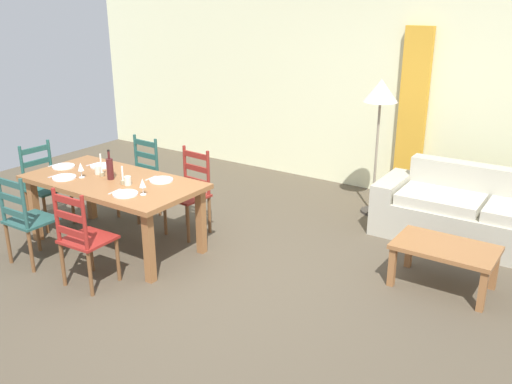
{
  "coord_description": "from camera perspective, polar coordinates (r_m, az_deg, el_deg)",
  "views": [
    {
      "loc": [
        2.97,
        -3.75,
        2.58
      ],
      "look_at": [
        0.12,
        0.49,
        0.75
      ],
      "focal_mm": 39.29,
      "sensor_mm": 36.0,
      "label": 1
    }
  ],
  "objects": [
    {
      "name": "wine_glass_near_right",
      "position": [
        5.43,
        -11.48,
        0.83
      ],
      "size": [
        0.06,
        0.06,
        0.16
      ],
      "color": "white",
      "rests_on": "dining_table"
    },
    {
      "name": "fork_head_west",
      "position": [
        6.68,
        -19.79,
        2.62
      ],
      "size": [
        0.03,
        0.17,
        0.01
      ],
      "primitive_type": "cube",
      "rotation": [
        0.0,
        0.0,
        -0.06
      ],
      "color": "silver",
      "rests_on": "dining_table"
    },
    {
      "name": "dinner_plate_far_right",
      "position": [
        5.83,
        -9.61,
        1.2
      ],
      "size": [
        0.24,
        0.24,
        0.02
      ],
      "primitive_type": "cylinder",
      "color": "white",
      "rests_on": "dining_table"
    },
    {
      "name": "ground_plane",
      "position": [
        5.44,
        -4.01,
        -8.77
      ],
      "size": [
        9.6,
        9.6,
        0.02
      ],
      "primitive_type": "cube",
      "color": "brown"
    },
    {
      "name": "dinner_plate_near_left",
      "position": [
        6.16,
        -18.94,
        1.4
      ],
      "size": [
        0.24,
        0.24,
        0.02
      ],
      "primitive_type": "cylinder",
      "color": "white",
      "rests_on": "dining_table"
    },
    {
      "name": "dinner_plate_head_west",
      "position": [
        6.56,
        -19.0,
        2.47
      ],
      "size": [
        0.24,
        0.24,
        0.02
      ],
      "primitive_type": "cylinder",
      "color": "white",
      "rests_on": "dining_table"
    },
    {
      "name": "fork_near_left",
      "position": [
        6.28,
        -19.77,
        1.58
      ],
      "size": [
        0.02,
        0.17,
        0.01
      ],
      "primitive_type": "cube",
      "rotation": [
        0.0,
        0.0,
        -0.05
      ],
      "color": "silver",
      "rests_on": "dining_table"
    },
    {
      "name": "coffee_cup_primary",
      "position": [
        5.76,
        -12.93,
        1.13
      ],
      "size": [
        0.07,
        0.07,
        0.09
      ],
      "primitive_type": "cylinder",
      "color": "silver",
      "rests_on": "dining_table"
    },
    {
      "name": "dinner_plate_near_right",
      "position": [
        5.5,
        -13.16,
        -0.19
      ],
      "size": [
        0.24,
        0.24,
        0.02
      ],
      "primitive_type": "cylinder",
      "color": "white",
      "rests_on": "dining_table"
    },
    {
      "name": "dining_chair_far_left",
      "position": [
        6.86,
        -11.72,
        1.43
      ],
      "size": [
        0.44,
        0.42,
        0.96
      ],
      "color": "#235048",
      "rests_on": "ground_plane"
    },
    {
      "name": "coffee_cup_secondary",
      "position": [
        6.19,
        -15.78,
        2.17
      ],
      "size": [
        0.07,
        0.07,
        0.09
      ],
      "primitive_type": "cylinder",
      "color": "silver",
      "rests_on": "dining_table"
    },
    {
      "name": "dining_chair_head_west",
      "position": [
        6.91,
        -20.68,
        0.67
      ],
      "size": [
        0.42,
        0.44,
        0.96
      ],
      "color": "#24544C",
      "rests_on": "ground_plane"
    },
    {
      "name": "coffee_table",
      "position": [
        5.39,
        18.69,
        -5.82
      ],
      "size": [
        0.9,
        0.56,
        0.42
      ],
      "color": "#935E35",
      "rests_on": "ground_plane"
    },
    {
      "name": "fork_far_left",
      "position": [
        6.57,
        -16.33,
        2.74
      ],
      "size": [
        0.02,
        0.17,
        0.01
      ],
      "primitive_type": "cube",
      "rotation": [
        0.0,
        0.0,
        -0.04
      ],
      "color": "silver",
      "rests_on": "dining_table"
    },
    {
      "name": "dining_table",
      "position": [
        6.0,
        -14.33,
        0.44
      ],
      "size": [
        1.9,
        0.96,
        0.75
      ],
      "color": "#935E35",
      "rests_on": "ground_plane"
    },
    {
      "name": "curtain_panel_left",
      "position": [
        7.42,
        15.62,
        7.47
      ],
      "size": [
        0.35,
        0.08,
        2.2
      ],
      "primitive_type": "cube",
      "color": "gold",
      "rests_on": "ground_plane"
    },
    {
      "name": "dining_chair_far_right",
      "position": [
        6.27,
        -6.76,
        -0.03
      ],
      "size": [
        0.45,
        0.43,
        0.96
      ],
      "color": "maroon",
      "rests_on": "ground_plane"
    },
    {
      "name": "standing_lamp",
      "position": [
        6.73,
        12.55,
        9.22
      ],
      "size": [
        0.4,
        0.4,
        1.64
      ],
      "color": "#332D28",
      "rests_on": "ground_plane"
    },
    {
      "name": "dining_chair_near_right",
      "position": [
        5.32,
        -17.18,
        -4.52
      ],
      "size": [
        0.43,
        0.42,
        0.96
      ],
      "color": "maroon",
      "rests_on": "ground_plane"
    },
    {
      "name": "candle_tall",
      "position": [
        6.1,
        -15.45,
        2.18
      ],
      "size": [
        0.05,
        0.05,
        0.24
      ],
      "color": "#998C66",
      "rests_on": "dining_table"
    },
    {
      "name": "wine_glass_near_left",
      "position": [
        6.1,
        -17.42,
        2.41
      ],
      "size": [
        0.06,
        0.06,
        0.16
      ],
      "color": "white",
      "rests_on": "dining_table"
    },
    {
      "name": "fork_near_right",
      "position": [
        5.6,
        -14.21,
        0.05
      ],
      "size": [
        0.03,
        0.17,
        0.01
      ],
      "primitive_type": "cube",
      "rotation": [
        0.0,
        0.0,
        0.1
      ],
      "color": "silver",
      "rests_on": "dining_table"
    },
    {
      "name": "wall_far",
      "position": [
        7.75,
        11.06,
        10.21
      ],
      "size": [
        9.6,
        0.16,
        2.7
      ],
      "primitive_type": "cube",
      "color": "beige",
      "rests_on": "ground_plane"
    },
    {
      "name": "candle_short",
      "position": [
        5.79,
        -13.4,
        1.26
      ],
      "size": [
        0.05,
        0.05,
        0.19
      ],
      "color": "#998C66",
      "rests_on": "dining_table"
    },
    {
      "name": "dining_chair_near_left",
      "position": [
        5.95,
        -22.35,
        -2.56
      ],
      "size": [
        0.42,
        0.4,
        0.96
      ],
      "color": "#26504A",
      "rests_on": "ground_plane"
    },
    {
      "name": "wine_bottle",
      "position": [
        5.96,
        -14.65,
        2.35
      ],
      "size": [
        0.07,
        0.07,
        0.32
      ],
      "color": "#471919",
      "rests_on": "dining_table"
    },
    {
      "name": "fork_far_right",
      "position": [
        5.93,
        -10.67,
        1.4
      ],
      "size": [
        0.03,
        0.17,
        0.01
      ],
      "primitive_type": "cube",
      "rotation": [
        0.0,
        0.0,
        0.07
      ],
      "color": "silver",
      "rests_on": "dining_table"
    },
    {
      "name": "dinner_plate_far_left",
      "position": [
        6.46,
        -15.47,
        2.58
      ],
      "size": [
        0.24,
        0.24,
        0.02
      ],
      "primitive_type": "cylinder",
      "color": "white",
      "rests_on": "dining_table"
    },
    {
      "name": "couch",
      "position": [
        6.5,
        22.27,
        -2.47
      ],
      "size": [
        2.29,
        0.83,
        0.8
      ],
      "color": "#B2AD9A",
      "rests_on": "ground_plane"
    }
  ]
}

